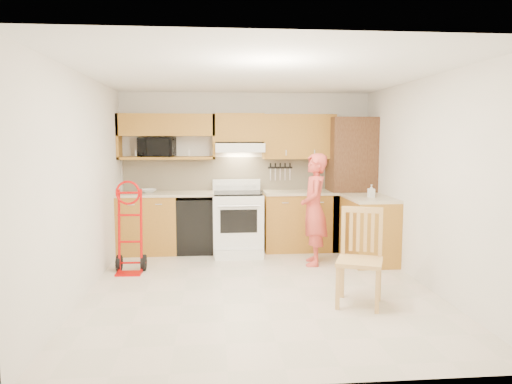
{
  "coord_description": "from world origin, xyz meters",
  "views": [
    {
      "loc": [
        -0.54,
        -5.49,
        1.78
      ],
      "look_at": [
        0.0,
        0.5,
        1.1
      ],
      "focal_mm": 33.59,
      "sensor_mm": 36.0,
      "label": 1
    }
  ],
  "objects": [
    {
      "name": "floor",
      "position": [
        0.0,
        0.0,
        -0.01
      ],
      "size": [
        4.0,
        4.5,
        0.02
      ],
      "primitive_type": "cube",
      "color": "beige",
      "rests_on": "ground"
    },
    {
      "name": "ceiling",
      "position": [
        0.0,
        0.0,
        2.51
      ],
      "size": [
        4.0,
        4.5,
        0.02
      ],
      "primitive_type": "cube",
      "color": "white",
      "rests_on": "ground"
    },
    {
      "name": "wall_back",
      "position": [
        0.0,
        2.26,
        1.25
      ],
      "size": [
        4.0,
        0.02,
        2.5
      ],
      "primitive_type": "cube",
      "color": "white",
      "rests_on": "ground"
    },
    {
      "name": "wall_front",
      "position": [
        0.0,
        -2.26,
        1.25
      ],
      "size": [
        4.0,
        0.02,
        2.5
      ],
      "primitive_type": "cube",
      "color": "white",
      "rests_on": "ground"
    },
    {
      "name": "wall_left",
      "position": [
        -2.01,
        0.0,
        1.25
      ],
      "size": [
        0.02,
        4.5,
        2.5
      ],
      "primitive_type": "cube",
      "color": "white",
      "rests_on": "ground"
    },
    {
      "name": "wall_right",
      "position": [
        2.01,
        0.0,
        1.25
      ],
      "size": [
        0.02,
        4.5,
        2.5
      ],
      "primitive_type": "cube",
      "color": "white",
      "rests_on": "ground"
    },
    {
      "name": "backsplash",
      "position": [
        0.0,
        2.23,
        1.2
      ],
      "size": [
        3.92,
        0.03,
        0.55
      ],
      "primitive_type": "cube",
      "color": "beige",
      "rests_on": "wall_back"
    },
    {
      "name": "lower_cab_left",
      "position": [
        -1.55,
        1.95,
        0.45
      ],
      "size": [
        0.9,
        0.6,
        0.9
      ],
      "primitive_type": "cube",
      "color": "#AA7222",
      "rests_on": "ground"
    },
    {
      "name": "dishwasher",
      "position": [
        -0.8,
        1.95,
        0.42
      ],
      "size": [
        0.6,
        0.6,
        0.85
      ],
      "primitive_type": "cube",
      "color": "black",
      "rests_on": "ground"
    },
    {
      "name": "lower_cab_right",
      "position": [
        0.83,
        1.95,
        0.45
      ],
      "size": [
        1.14,
        0.6,
        0.9
      ],
      "primitive_type": "cube",
      "color": "#AA7222",
      "rests_on": "ground"
    },
    {
      "name": "countertop_left",
      "position": [
        -1.25,
        1.95,
        0.92
      ],
      "size": [
        1.5,
        0.63,
        0.04
      ],
      "primitive_type": "cube",
      "color": "#C6B392",
      "rests_on": "lower_cab_left"
    },
    {
      "name": "countertop_right",
      "position": [
        0.83,
        1.95,
        0.92
      ],
      "size": [
        1.14,
        0.63,
        0.04
      ],
      "primitive_type": "cube",
      "color": "#C6B392",
      "rests_on": "lower_cab_right"
    },
    {
      "name": "cab_return_right",
      "position": [
        1.7,
        1.15,
        0.45
      ],
      "size": [
        0.6,
        1.0,
        0.9
      ],
      "primitive_type": "cube",
      "color": "#AA7222",
      "rests_on": "ground"
    },
    {
      "name": "countertop_return",
      "position": [
        1.7,
        1.15,
        0.92
      ],
      "size": [
        0.63,
        1.0,
        0.04
      ],
      "primitive_type": "cube",
      "color": "#C6B392",
      "rests_on": "cab_return_right"
    },
    {
      "name": "pantry_tall",
      "position": [
        1.65,
        1.95,
        1.05
      ],
      "size": [
        0.7,
        0.6,
        2.1
      ],
      "primitive_type": "cube",
      "color": "brown",
      "rests_on": "ground"
    },
    {
      "name": "upper_cab_left",
      "position": [
        -1.25,
        2.08,
        1.98
      ],
      "size": [
        1.5,
        0.33,
        0.34
      ],
      "primitive_type": "cube",
      "color": "#AA7222",
      "rests_on": "wall_back"
    },
    {
      "name": "upper_shelf_mw",
      "position": [
        -1.25,
        2.08,
        1.47
      ],
      "size": [
        1.5,
        0.33,
        0.04
      ],
      "primitive_type": "cube",
      "color": "#AA7222",
      "rests_on": "wall_back"
    },
    {
      "name": "upper_cab_center",
      "position": [
        -0.12,
        2.08,
        1.94
      ],
      "size": [
        0.76,
        0.33,
        0.44
      ],
      "primitive_type": "cube",
      "color": "#AA7222",
      "rests_on": "wall_back"
    },
    {
      "name": "upper_cab_right",
      "position": [
        0.83,
        2.08,
        1.8
      ],
      "size": [
        1.14,
        0.33,
        0.7
      ],
      "primitive_type": "cube",
      "color": "#AA7222",
      "rests_on": "wall_back"
    },
    {
      "name": "range_hood",
      "position": [
        -0.12,
        2.02,
        1.63
      ],
      "size": [
        0.76,
        0.46,
        0.14
      ],
      "primitive_type": "cube",
      "color": "white",
      "rests_on": "wall_back"
    },
    {
      "name": "knife_strip",
      "position": [
        0.55,
        2.21,
        1.24
      ],
      "size": [
        0.4,
        0.05,
        0.29
      ],
      "primitive_type": null,
      "color": "black",
      "rests_on": "backsplash"
    },
    {
      "name": "microwave",
      "position": [
        -1.4,
        2.08,
        1.64
      ],
      "size": [
        0.58,
        0.43,
        0.3
      ],
      "primitive_type": "imported",
      "rotation": [
        0.0,
        0.0,
        -0.12
      ],
      "color": "black",
      "rests_on": "upper_shelf_mw"
    },
    {
      "name": "range",
      "position": [
        -0.17,
        1.78,
        0.56
      ],
      "size": [
        0.76,
        1.0,
        1.12
      ],
      "primitive_type": null,
      "color": "white",
      "rests_on": "ground"
    },
    {
      "name": "person",
      "position": [
        0.87,
        1.04,
        0.78
      ],
      "size": [
        0.45,
        0.62,
        1.57
      ],
      "primitive_type": "imported",
      "rotation": [
        0.0,
        0.0,
        -1.71
      ],
      "color": "#D4463B",
      "rests_on": "ground"
    },
    {
      "name": "hand_truck",
      "position": [
        -1.65,
        0.83,
        0.55
      ],
      "size": [
        0.45,
        0.41,
        1.11
      ],
      "primitive_type": null,
      "rotation": [
        0.0,
        0.0,
        -0.04
      ],
      "color": "#C10907",
      "rests_on": "ground"
    },
    {
      "name": "dining_chair",
      "position": [
        1.0,
        -0.65,
        0.52
      ],
      "size": [
        0.62,
        0.64,
        1.03
      ],
      "primitive_type": null,
      "rotation": [
        0.0,
        0.0,
        -0.38
      ],
      "color": "tan",
      "rests_on": "ground"
    },
    {
      "name": "soap_bottle",
      "position": [
        1.7,
        1.09,
        1.03
      ],
      "size": [
        0.09,
        0.09,
        0.18
      ],
      "primitive_type": "imported",
      "rotation": [
        0.0,
        0.0,
        0.11
      ],
      "color": "white",
      "rests_on": "countertop_return"
    },
    {
      "name": "bowl",
      "position": [
        -1.54,
        1.95,
        0.97
      ],
      "size": [
        0.31,
        0.31,
        0.06
      ],
      "primitive_type": "imported",
      "rotation": [
        0.0,
        0.0,
        0.41
      ],
      "color": "white",
      "rests_on": "countertop_left"
    }
  ]
}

